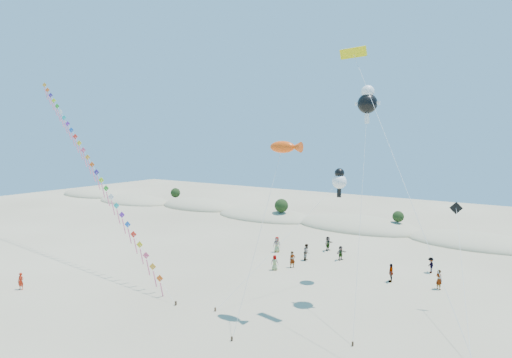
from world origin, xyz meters
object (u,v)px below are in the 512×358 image
object	(u,v)px
kite_train	(90,163)
flyer_foreground	(21,281)
fish_kite	(285,148)
parafoil_kite	(355,59)

from	to	relation	value
kite_train	flyer_foreground	bearing A→B (deg)	-75.36
fish_kite	flyer_foreground	bearing A→B (deg)	-159.82
kite_train	fish_kite	bearing A→B (deg)	-2.58
kite_train	parafoil_kite	distance (m)	30.11
kite_train	fish_kite	size ratio (longest dim) A/B	2.37
fish_kite	parafoil_kite	size ratio (longest dim) A/B	0.66
kite_train	parafoil_kite	world-z (taller)	kite_train
parafoil_kite	flyer_foreground	xyz separation A→B (m)	(-26.39, -11.27, -18.50)
kite_train	fish_kite	distance (m)	24.84
fish_kite	parafoil_kite	distance (m)	8.25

